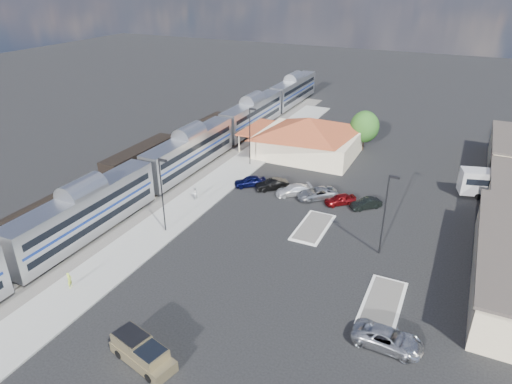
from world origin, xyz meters
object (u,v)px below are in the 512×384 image
at_px(suv, 388,339).
at_px(coach_bus, 506,183).
at_px(pickup_truck, 143,353).
at_px(station_depot, 308,136).

height_order(suv, coach_bus, coach_bus).
xyz_separation_m(pickup_truck, coach_bus, (25.10, 42.86, 1.17)).
bearing_deg(pickup_truck, suv, -46.02).
height_order(pickup_truck, suv, pickup_truck).
bearing_deg(station_depot, suv, -61.84).
relative_size(station_depot, suv, 3.30).
xyz_separation_m(station_depot, coach_bus, (28.56, -3.87, -1.04)).
relative_size(suv, coach_bus, 0.48).
bearing_deg(coach_bus, pickup_truck, 135.17).
xyz_separation_m(station_depot, pickup_truck, (3.47, -46.73, -2.21)).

